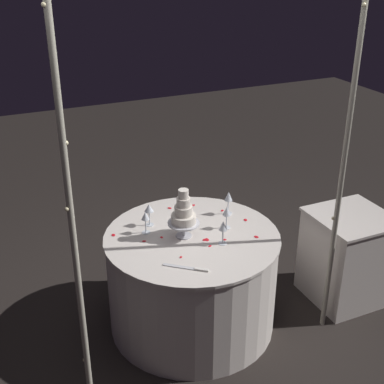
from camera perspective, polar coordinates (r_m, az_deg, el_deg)
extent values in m
plane|color=black|center=(4.08, 0.00, -13.83)|extent=(12.00, 12.00, 0.00)
cylinder|color=#B7B29E|center=(3.56, 15.92, 1.69)|extent=(0.04, 0.04, 2.42)
cylinder|color=#B7B29E|center=(2.85, -12.80, -4.13)|extent=(0.04, 0.04, 2.42)
sphere|color=#F9EAB2|center=(3.33, 17.61, 14.98)|extent=(0.02, 0.02, 0.02)
sphere|color=#F9EAB2|center=(3.38, -11.54, -17.38)|extent=(0.02, 0.02, 0.02)
sphere|color=#F9EAB2|center=(3.68, 15.04, -2.77)|extent=(0.02, 0.02, 0.02)
sphere|color=#F9EAB2|center=(2.77, -13.42, -1.81)|extent=(0.02, 0.02, 0.02)
sphere|color=#F9EAB2|center=(3.35, 17.49, 13.77)|extent=(0.02, 0.02, 0.02)
sphere|color=#F9EAB2|center=(2.65, -13.47, 5.18)|extent=(0.02, 0.02, 0.02)
sphere|color=#F9EAB2|center=(3.68, 15.49, -1.70)|extent=(0.02, 0.02, 0.02)
sphere|color=#F9EAB2|center=(2.57, -14.33, 11.13)|extent=(0.02, 0.02, 0.02)
sphere|color=#F9EAB2|center=(3.27, 18.14, 18.71)|extent=(0.02, 0.02, 0.02)
sphere|color=#F9EAB2|center=(2.50, -15.74, 18.95)|extent=(0.02, 0.02, 0.02)
cylinder|color=silver|center=(3.86, 0.00, -9.66)|extent=(1.20, 1.20, 0.73)
cylinder|color=silver|center=(3.66, 0.00, -4.87)|extent=(1.23, 1.23, 0.02)
cube|color=silver|center=(4.31, 16.42, -6.86)|extent=(0.55, 0.55, 0.70)
cube|color=silver|center=(4.14, 17.03, -2.60)|extent=(0.57, 0.57, 0.02)
cylinder|color=silver|center=(3.64, -0.90, -4.74)|extent=(0.11, 0.11, 0.01)
cylinder|color=silver|center=(3.62, -0.90, -4.07)|extent=(0.02, 0.02, 0.09)
cylinder|color=silver|center=(3.60, -0.91, -3.38)|extent=(0.22, 0.22, 0.01)
cylinder|color=silver|center=(3.58, -0.91, -2.89)|extent=(0.17, 0.17, 0.06)
cylinder|color=silver|center=(3.55, -0.92, -2.01)|extent=(0.12, 0.12, 0.06)
cylinder|color=silver|center=(3.52, -0.93, -1.10)|extent=(0.10, 0.10, 0.06)
cylinder|color=silver|center=(3.49, -0.93, -0.21)|extent=(0.07, 0.07, 0.06)
cylinder|color=silver|center=(3.95, 3.91, -2.31)|extent=(0.06, 0.06, 0.00)
cylinder|color=silver|center=(3.92, 3.93, -1.60)|extent=(0.01, 0.01, 0.11)
cone|color=silver|center=(3.88, 3.97, -0.44)|extent=(0.06, 0.06, 0.07)
cylinder|color=silver|center=(3.79, -4.61, -3.55)|extent=(0.06, 0.06, 0.00)
cylinder|color=silver|center=(3.77, -4.64, -2.82)|extent=(0.01, 0.01, 0.11)
cone|color=silver|center=(3.73, -4.68, -1.72)|extent=(0.07, 0.07, 0.06)
cylinder|color=silver|center=(3.70, -5.00, -4.38)|extent=(0.06, 0.06, 0.00)
cylinder|color=silver|center=(3.67, -5.03, -3.66)|extent=(0.01, 0.01, 0.10)
cone|color=silver|center=(3.64, -5.07, -2.57)|extent=(0.06, 0.06, 0.06)
cylinder|color=silver|center=(3.57, 3.33, -5.56)|extent=(0.06, 0.06, 0.00)
cylinder|color=silver|center=(3.54, 3.35, -4.82)|extent=(0.01, 0.01, 0.10)
cone|color=silver|center=(3.50, 3.39, -3.64)|extent=(0.06, 0.06, 0.06)
cylinder|color=silver|center=(3.76, 3.70, -3.83)|extent=(0.06, 0.06, 0.00)
cylinder|color=silver|center=(3.73, 3.72, -3.14)|extent=(0.01, 0.01, 0.10)
cone|color=silver|center=(3.69, 3.76, -2.03)|extent=(0.06, 0.06, 0.06)
cube|color=silver|center=(3.32, -1.31, -8.10)|extent=(0.19, 0.16, 0.01)
cube|color=white|center=(3.29, 1.06, -8.41)|extent=(0.08, 0.07, 0.01)
ellipsoid|color=red|center=(3.98, 3.29, -2.02)|extent=(0.03, 0.03, 0.00)
ellipsoid|color=red|center=(3.60, 1.38, -5.19)|extent=(0.04, 0.04, 0.00)
ellipsoid|color=red|center=(3.41, -1.21, -7.06)|extent=(0.03, 0.03, 0.00)
ellipsoid|color=red|center=(3.87, 5.81, -3.02)|extent=(0.03, 0.04, 0.00)
ellipsoid|color=red|center=(3.63, -3.31, -4.92)|extent=(0.02, 0.03, 0.00)
ellipsoid|color=red|center=(4.02, -2.44, -1.75)|extent=(0.04, 0.04, 0.00)
ellipsoid|color=red|center=(3.70, -8.51, -4.62)|extent=(0.03, 0.04, 0.00)
ellipsoid|color=red|center=(3.60, 1.62, -5.18)|extent=(0.03, 0.04, 0.00)
ellipsoid|color=red|center=(3.66, 6.97, -4.84)|extent=(0.04, 0.04, 0.00)
ellipsoid|color=red|center=(3.85, -1.26, -3.02)|extent=(0.04, 0.03, 0.00)
ellipsoid|color=red|center=(3.53, 1.95, -5.86)|extent=(0.03, 0.03, 0.00)
ellipsoid|color=red|center=(4.06, 0.12, -1.45)|extent=(0.04, 0.03, 0.00)
ellipsoid|color=red|center=(3.60, -5.20, -5.32)|extent=(0.03, 0.03, 0.00)
ellipsoid|color=red|center=(3.98, -1.19, -1.99)|extent=(0.03, 0.03, 0.00)
ellipsoid|color=red|center=(3.61, 3.54, -5.16)|extent=(0.03, 0.03, 0.00)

